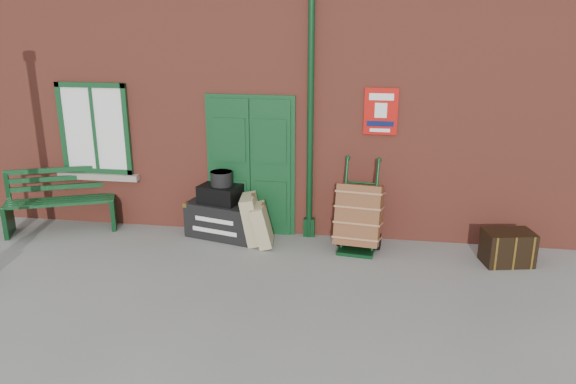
% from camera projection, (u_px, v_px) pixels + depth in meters
% --- Properties ---
extents(ground, '(80.00, 80.00, 0.00)m').
position_uv_depth(ground, '(251.00, 271.00, 7.85)').
color(ground, gray).
rests_on(ground, ground).
extents(station_building, '(10.30, 4.30, 4.36)m').
position_uv_depth(station_building, '(289.00, 85.00, 10.48)').
color(station_building, brown).
rests_on(station_building, ground).
extents(bench, '(1.78, 1.14, 1.06)m').
position_uv_depth(bench, '(61.00, 199.00, 9.25)').
color(bench, '#113E1D').
rests_on(bench, ground).
extents(houdini_trunk, '(1.25, 0.89, 0.57)m').
position_uv_depth(houdini_trunk, '(224.00, 219.00, 9.04)').
color(houdini_trunk, black).
rests_on(houdini_trunk, ground).
extents(strongbox, '(0.72, 0.60, 0.28)m').
position_uv_depth(strongbox, '(220.00, 194.00, 8.92)').
color(strongbox, black).
rests_on(strongbox, houdini_trunk).
extents(hatbox, '(0.41, 0.41, 0.23)m').
position_uv_depth(hatbox, '(222.00, 178.00, 8.84)').
color(hatbox, black).
rests_on(hatbox, strongbox).
extents(suitcase_back, '(0.40, 0.57, 0.77)m').
position_uv_depth(suitcase_back, '(252.00, 219.00, 8.74)').
color(suitcase_back, tan).
rests_on(suitcase_back, ground).
extents(suitcase_front, '(0.39, 0.52, 0.67)m').
position_uv_depth(suitcase_front, '(262.00, 225.00, 8.63)').
color(suitcase_front, tan).
rests_on(suitcase_front, ground).
extents(porter_trolley, '(0.74, 0.79, 1.37)m').
position_uv_depth(porter_trolley, '(359.00, 216.00, 8.46)').
color(porter_trolley, '#0D3418').
rests_on(porter_trolley, ground).
extents(dark_trunk, '(0.76, 0.58, 0.49)m').
position_uv_depth(dark_trunk, '(508.00, 248.00, 8.03)').
color(dark_trunk, black).
rests_on(dark_trunk, ground).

